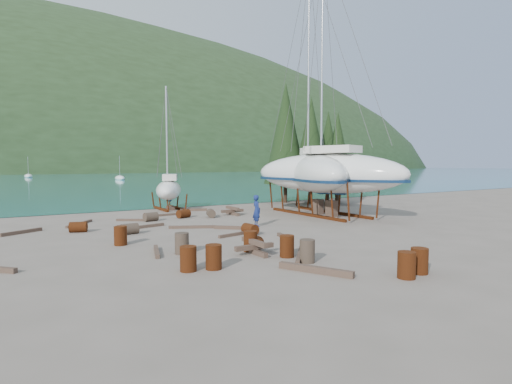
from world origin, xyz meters
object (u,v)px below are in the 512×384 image
large_sailboat_near (313,173)px  worker (257,211)px  small_sailboat_shore (169,189)px  large_sailboat_far (327,173)px

large_sailboat_near → worker: large_sailboat_near is taller
large_sailboat_near → small_sailboat_shore: large_sailboat_near is taller
large_sailboat_far → small_sailboat_shore: large_sailboat_far is taller
large_sailboat_far → small_sailboat_shore: size_ratio=1.90×
large_sailboat_near → large_sailboat_far: 1.56m
large_sailboat_far → small_sailboat_shore: 12.86m
small_sailboat_shore → worker: small_sailboat_shore is taller
large_sailboat_near → large_sailboat_far: size_ratio=1.00×
small_sailboat_shore → large_sailboat_near: bearing=-21.1°
small_sailboat_shore → worker: (1.61, -11.15, -0.72)m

